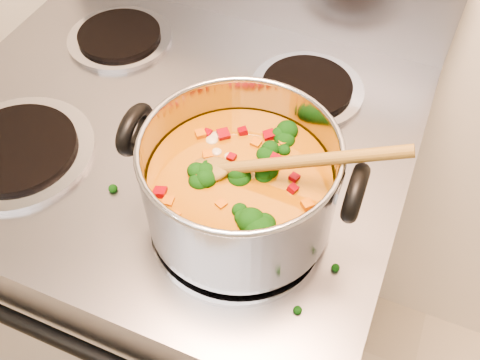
{
  "coord_description": "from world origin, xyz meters",
  "views": [
    {
      "loc": [
        0.3,
        0.64,
        1.54
      ],
      "look_at": [
        0.14,
        1.02,
        1.01
      ],
      "focal_mm": 40.0,
      "sensor_mm": 36.0,
      "label": 1
    }
  ],
  "objects": [
    {
      "name": "wooden_spoon",
      "position": [
        0.16,
        1.03,
        1.04
      ],
      "size": [
        0.28,
        0.09,
        0.11
      ],
      "rotation": [
        0.0,
        0.0,
        0.22
      ],
      "color": "brown",
      "rests_on": "stockpot"
    },
    {
      "name": "cooktop_crumbs",
      "position": [
        0.06,
        0.91,
        0.92
      ],
      "size": [
        0.37,
        0.27,
        0.01
      ],
      "color": "black",
      "rests_on": "electric_range"
    },
    {
      "name": "stockpot",
      "position": [
        0.14,
        1.02,
        1.0
      ],
      "size": [
        0.31,
        0.25,
        0.15
      ],
      "rotation": [
        0.0,
        0.0,
        0.04
      ],
      "color": "#9E9EA5",
      "rests_on": "electric_range"
    },
    {
      "name": "electric_range",
      "position": [
        -0.04,
        1.16,
        0.47
      ],
      "size": [
        0.77,
        0.7,
        1.08
      ],
      "color": "gray",
      "rests_on": "ground"
    }
  ]
}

